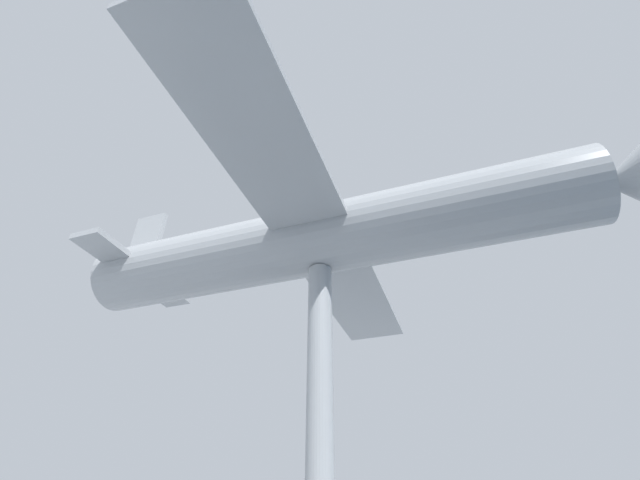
{
  "coord_description": "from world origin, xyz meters",
  "views": [
    {
      "loc": [
        8.15,
        5.22,
        1.93
      ],
      "look_at": [
        0.0,
        0.0,
        8.77
      ],
      "focal_mm": 24.0,
      "sensor_mm": 36.0,
      "label": 1
    }
  ],
  "objects": [
    {
      "name": "support_pylon_central",
      "position": [
        0.0,
        0.0,
        3.9
      ],
      "size": [
        0.6,
        0.6,
        7.8
      ],
      "color": "#999EA3",
      "rests_on": "ground_plane"
    },
    {
      "name": "suspended_airplane",
      "position": [
        -0.05,
        0.22,
        8.78
      ],
      "size": [
        14.25,
        15.2,
        3.35
      ],
      "rotation": [
        0.0,
        0.0,
        0.24
      ],
      "color": "#93999E",
      "rests_on": "support_pylon_central"
    }
  ]
}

